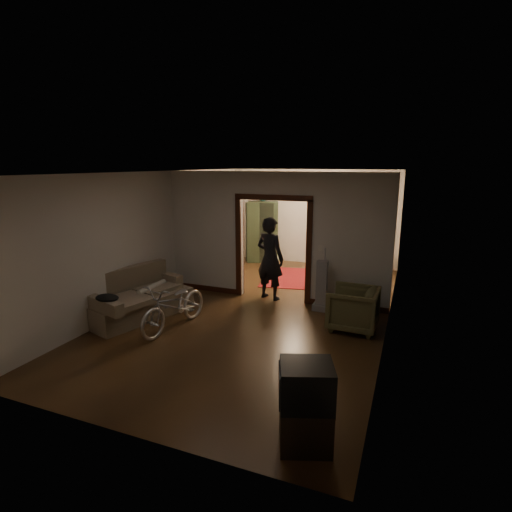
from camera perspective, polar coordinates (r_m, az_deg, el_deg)
The scene contains 24 objects.
floor at distance 8.40m, azimuth 0.76°, elevation -7.57°, with size 5.00×8.50×0.01m, color #301D0F.
ceiling at distance 7.86m, azimuth 0.82°, elevation 11.91°, with size 5.00×8.50×0.01m, color white.
wall_back at distance 12.03m, azimuth 8.03°, elevation 5.50°, with size 5.00×0.02×2.80m, color beige.
wall_left at distance 9.18m, azimuth -13.97°, elevation 2.91°, with size 0.02×8.50×2.80m, color beige.
wall_right at distance 7.52m, azimuth 18.91°, elevation 0.38°, with size 0.02×8.50×2.80m, color beige.
partition_wall at distance 8.70m, azimuth 2.55°, elevation 2.74°, with size 5.00×0.14×2.80m, color beige.
door_casing at distance 8.76m, azimuth 2.53°, elevation 0.81°, with size 1.74×0.20×2.32m, color black.
far_window at distance 11.83m, azimuth 11.32°, elevation 5.98°, with size 0.98×0.06×1.28m, color black.
chandelier at distance 10.25m, azimuth 5.85°, elevation 9.60°, with size 0.24×0.24×0.24m, color #FFE0A5.
light_switch at distance 8.38m, azimuth 9.16°, elevation 1.14°, with size 0.08×0.01×0.12m, color silver.
sofa at distance 8.19m, azimuth -16.42°, elevation -5.16°, with size 0.92×2.05×0.94m, color #6E6049.
rolled_paper at distance 8.34m, azimuth -14.64°, elevation -4.30°, with size 0.11×0.11×0.85m, color beige.
jacket at distance 7.44m, azimuth -20.51°, elevation -5.62°, with size 0.43×0.32×0.13m, color black.
bicycle at distance 7.45m, azimuth -11.54°, elevation -6.94°, with size 0.59×1.69×0.89m, color silver.
armchair at distance 7.51m, azimuth 13.67°, elevation -7.30°, with size 0.84×0.86×0.78m, color brown.
tv_stand at distance 4.65m, azimuth 7.06°, elevation -22.77°, with size 0.54×0.49×0.49m, color black.
crt_tv at distance 4.40m, azimuth 7.23°, elevation -17.87°, with size 0.55×0.49×0.47m, color black.
vacuum at distance 8.28m, azimuth 9.36°, elevation -4.19°, with size 0.32×0.26×1.05m, color gray.
person at distance 8.78m, azimuth 2.01°, elevation -0.35°, with size 0.67×0.44×1.84m, color black.
oriental_rug at distance 10.64m, azimuth 5.19°, elevation -3.09°, with size 1.50×1.97×0.02m, color maroon.
locker at distance 12.21m, azimuth 0.97°, elevation 3.48°, with size 0.92×0.51×1.85m, color #222F1C.
globe at distance 12.08m, azimuth 0.98°, elevation 8.24°, with size 0.30×0.30×0.30m, color #1E5972.
desk at distance 11.37m, azimuth 13.19°, elevation -0.24°, with size 1.11×0.62×0.82m, color black.
desk_chair at distance 11.29m, azimuth 9.65°, elevation -0.18°, with size 0.36×0.36×0.81m, color black.
Camera 1 is at (2.79, -7.35, 2.96)m, focal length 28.00 mm.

